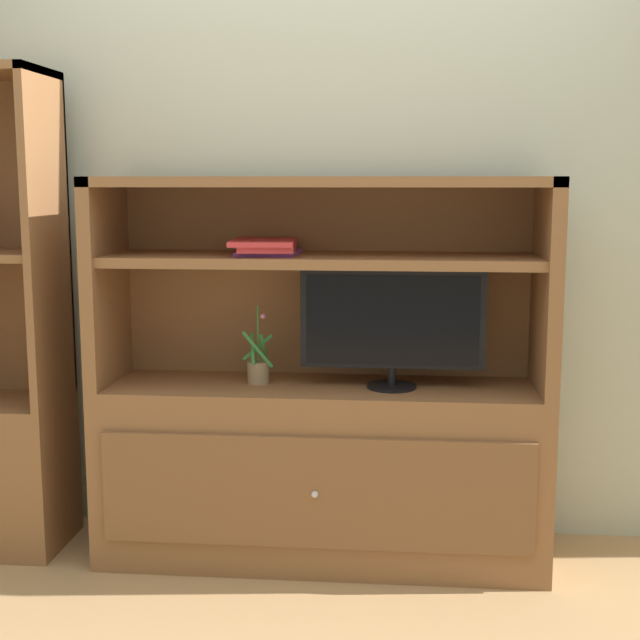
{
  "coord_description": "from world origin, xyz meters",
  "views": [
    {
      "loc": [
        0.29,
        -2.77,
        1.4
      ],
      "look_at": [
        0.0,
        0.35,
        0.91
      ],
      "focal_mm": 49.77,
      "sensor_mm": 36.0,
      "label": 1
    }
  ],
  "objects_px": {
    "media_console": "(321,434)",
    "tv_monitor": "(392,324)",
    "potted_plant": "(258,370)",
    "magazine_stack": "(267,247)"
  },
  "relations": [
    {
      "from": "tv_monitor",
      "to": "potted_plant",
      "type": "height_order",
      "value": "tv_monitor"
    },
    {
      "from": "tv_monitor",
      "to": "magazine_stack",
      "type": "relative_size",
      "value": 1.86
    },
    {
      "from": "media_console",
      "to": "magazine_stack",
      "type": "distance_m",
      "value": 0.72
    },
    {
      "from": "media_console",
      "to": "potted_plant",
      "type": "height_order",
      "value": "media_console"
    },
    {
      "from": "media_console",
      "to": "tv_monitor",
      "type": "height_order",
      "value": "media_console"
    },
    {
      "from": "media_console",
      "to": "magazine_stack",
      "type": "xyz_separation_m",
      "value": [
        -0.2,
        -0.01,
        0.7
      ]
    },
    {
      "from": "tv_monitor",
      "to": "potted_plant",
      "type": "relative_size",
      "value": 2.29
    },
    {
      "from": "media_console",
      "to": "magazine_stack",
      "type": "height_order",
      "value": "media_console"
    },
    {
      "from": "media_console",
      "to": "magazine_stack",
      "type": "bearing_deg",
      "value": -178.04
    },
    {
      "from": "tv_monitor",
      "to": "media_console",
      "type": "bearing_deg",
      "value": 174.31
    }
  ]
}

